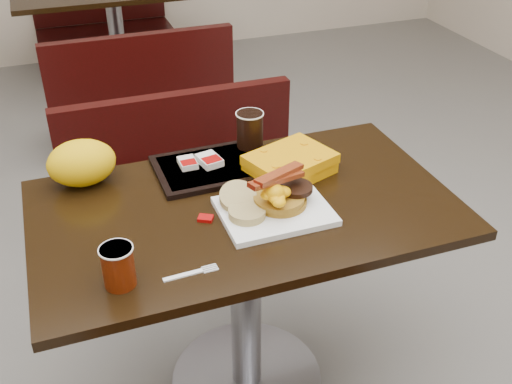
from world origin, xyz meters
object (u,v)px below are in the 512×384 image
object	(u,v)px
table_far	(118,45)
hashbrown_sleeve_right	(209,160)
bench_far_n	(104,18)
clamshell	(290,164)
table_near	(246,302)
paper_bag	(82,163)
fork	(183,275)
knife	(319,202)
platter	(275,211)
tray	(214,167)
coffee_cup_far	(250,130)
coffee_cup_near	(118,267)
pancake_stack	(280,199)
hashbrown_sleeve_left	(188,163)
bench_far_s	(138,87)
bench_near_n	(191,194)

from	to	relation	value
table_far	hashbrown_sleeve_right	distance (m)	2.40
bench_far_n	clamshell	bearing A→B (deg)	-86.62
table_near	hashbrown_sleeve_right	world-z (taller)	hashbrown_sleeve_right
table_far	paper_bag	bearing A→B (deg)	-100.17
fork	knife	distance (m)	0.48
platter	tray	size ratio (longest dim) A/B	0.84
paper_bag	coffee_cup_far	bearing A→B (deg)	2.73
coffee_cup_near	paper_bag	size ratio (longest dim) A/B	0.53
bench_far_n	tray	world-z (taller)	tray
pancake_stack	knife	xyz separation A→B (m)	(0.12, -0.01, -0.03)
tray	hashbrown_sleeve_left	bearing A→B (deg)	162.61
knife	pancake_stack	bearing A→B (deg)	-98.07
pancake_stack	knife	distance (m)	0.12
pancake_stack	bench_far_s	bearing A→B (deg)	92.57
fork	coffee_cup_far	world-z (taller)	coffee_cup_far
clamshell	pancake_stack	bearing A→B (deg)	-139.84
coffee_cup_near	knife	xyz separation A→B (m)	(0.59, 0.16, -0.05)
table_near	knife	distance (m)	0.43
knife	coffee_cup_far	xyz separation A→B (m)	(-0.08, 0.36, 0.07)
pancake_stack	hashbrown_sleeve_right	size ratio (longest dim) A/B	1.81
platter	hashbrown_sleeve_left	bearing A→B (deg)	117.77
bench_far_n	pancake_stack	xyz separation A→B (m)	(0.09, -3.35, 0.42)
hashbrown_sleeve_right	platter	bearing A→B (deg)	-83.75
table_near	fork	distance (m)	0.51
paper_bag	bench_far_n	bearing A→B (deg)	82.15
table_near	table_far	xyz separation A→B (m)	(0.00, 2.60, 0.00)
platter	pancake_stack	xyz separation A→B (m)	(0.02, 0.02, 0.02)
bench_far_s	platter	size ratio (longest dim) A/B	3.31
bench_near_n	clamshell	distance (m)	0.74
clamshell	paper_bag	distance (m)	0.63
platter	knife	bearing A→B (deg)	2.85
hashbrown_sleeve_left	hashbrown_sleeve_right	bearing A→B (deg)	-9.22
pancake_stack	clamshell	distance (m)	0.20
bench_far_s	tray	distance (m)	1.72
coffee_cup_near	hashbrown_sleeve_left	world-z (taller)	coffee_cup_near
table_far	coffee_cup_near	world-z (taller)	coffee_cup_near
paper_bag	coffee_cup_near	bearing A→B (deg)	-86.72
bench_near_n	table_far	bearing A→B (deg)	90.00
knife	paper_bag	bearing A→B (deg)	-121.64
table_near	coffee_cup_far	xyz separation A→B (m)	(0.12, 0.30, 0.45)
table_near	bench_far_n	xyz separation A→B (m)	(0.00, 3.30, -0.02)
bench_far_s	paper_bag	distance (m)	1.74
pancake_stack	bench_near_n	bearing A→B (deg)	96.64
bench_far_n	tray	size ratio (longest dim) A/B	2.78
coffee_cup_far	clamshell	size ratio (longest dim) A/B	0.48
clamshell	hashbrown_sleeve_left	bearing A→B (deg)	137.12
tray	coffee_cup_far	world-z (taller)	coffee_cup_far
bench_far_n	tray	xyz separation A→B (m)	(-0.03, -3.08, 0.40)
bench_far_s	fork	distance (m)	2.19
tray	paper_bag	xyz separation A→B (m)	(-0.39, 0.05, 0.06)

